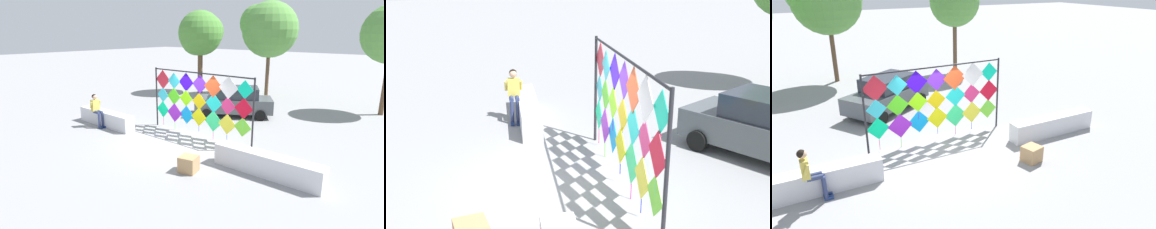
% 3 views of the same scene
% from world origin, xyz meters
% --- Properties ---
extents(ground, '(120.00, 120.00, 0.00)m').
position_xyz_m(ground, '(0.00, 0.00, 0.00)').
color(ground, gray).
extents(plaza_ledge_left, '(3.54, 0.54, 0.70)m').
position_xyz_m(plaza_ledge_left, '(-4.16, -0.37, 0.35)').
color(plaza_ledge_left, silver).
rests_on(plaza_ledge_left, ground).
extents(kite_display_rack, '(5.17, 0.07, 2.82)m').
position_xyz_m(kite_display_rack, '(0.20, 1.27, 1.63)').
color(kite_display_rack, '#232328').
rests_on(kite_display_rack, ground).
extents(seated_vendor, '(0.70, 0.52, 1.55)m').
position_xyz_m(seated_vendor, '(-4.28, -0.76, 0.92)').
color(seated_vendor, navy).
rests_on(seated_vendor, ground).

